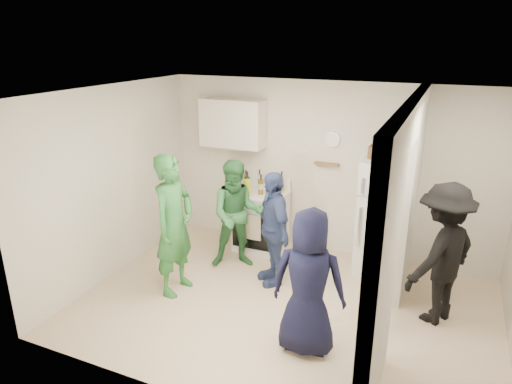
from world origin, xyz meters
TOP-DOWN VIEW (x-y plane):
  - floor at (0.00, 0.00)m, footprint 4.80×4.80m
  - wall_back at (0.00, 1.70)m, footprint 4.80×0.00m
  - wall_front at (0.00, -1.70)m, footprint 4.80×0.00m
  - wall_left at (-2.40, 0.00)m, footprint 0.00×3.40m
  - ceiling at (0.00, 0.00)m, footprint 4.80×4.80m
  - partition_pier_back at (1.20, 1.10)m, footprint 0.12×1.20m
  - partition_pier_front at (1.20, -1.10)m, footprint 0.12×1.20m
  - partition_header at (1.20, 0.00)m, footprint 0.12×1.00m
  - stove at (-0.88, 1.37)m, footprint 0.74×0.62m
  - upper_cabinet at (-1.40, 1.52)m, footprint 0.95×0.34m
  - fridge at (0.90, 1.34)m, footprint 0.65×0.63m
  - wicker_basket at (0.80, 1.39)m, footprint 0.35×0.25m
  - blue_bowl at (0.80, 1.39)m, footprint 0.24×0.24m
  - yellow_cup_stack_top at (1.12, 1.24)m, footprint 0.09×0.09m
  - wall_clock at (0.05, 1.68)m, footprint 0.22×0.02m
  - spice_shelf at (0.00, 1.65)m, footprint 0.35×0.08m
  - yellow_cup_stack_stove at (-1.00, 1.15)m, footprint 0.09×0.09m
  - red_cup at (-0.66, 1.17)m, footprint 0.09×0.09m
  - person_green_left at (-1.38, -0.17)m, footprint 0.46×0.67m
  - person_green_center at (-0.96, 0.73)m, footprint 0.92×0.85m
  - person_denim at (-0.35, 0.51)m, footprint 0.85×0.91m
  - person_navy at (0.47, -0.62)m, footprint 0.80×0.57m
  - person_nook at (1.64, 0.48)m, footprint 1.05×1.21m
  - bottle_a at (-1.17, 1.47)m, footprint 0.07×0.07m
  - bottle_b at (-1.08, 1.31)m, footprint 0.08×0.08m
  - bottle_c at (-0.97, 1.53)m, footprint 0.06×0.06m
  - bottle_d at (-0.87, 1.33)m, footprint 0.08×0.08m
  - bottle_e at (-0.78, 1.55)m, footprint 0.08×0.08m
  - bottle_f at (-0.70, 1.38)m, footprint 0.07×0.07m
  - bottle_g at (-0.62, 1.51)m, footprint 0.07×0.07m
  - bottle_h at (-1.17, 1.26)m, footprint 0.06×0.06m

SIDE VIEW (x-z plane):
  - floor at x=0.00m, z-range 0.00..0.00m
  - stove at x=-0.88m, z-range 0.00..0.88m
  - person_denim at x=-0.35m, z-range 0.00..1.50m
  - person_green_center at x=-0.96m, z-range 0.00..1.52m
  - person_navy at x=0.47m, z-range 0.00..1.53m
  - fridge at x=0.90m, z-range 0.00..1.58m
  - person_nook at x=1.64m, z-range 0.00..1.62m
  - person_green_left at x=-1.38m, z-range 0.00..1.78m
  - red_cup at x=-0.66m, z-range 0.88..1.00m
  - bottle_h at x=-1.17m, z-range 0.88..1.13m
  - yellow_cup_stack_stove at x=-1.00m, z-range 0.88..1.13m
  - bottle_e at x=-0.78m, z-range 0.88..1.15m
  - bottle_a at x=-1.17m, z-range 0.88..1.17m
  - bottle_d at x=-0.87m, z-range 0.88..1.18m
  - bottle_f at x=-0.70m, z-range 0.88..1.18m
  - bottle_c at x=-0.97m, z-range 0.88..1.19m
  - bottle_b at x=-1.08m, z-range 0.88..1.20m
  - bottle_g at x=-0.62m, z-range 0.88..1.21m
  - wall_back at x=0.00m, z-range -1.15..3.65m
  - wall_front at x=0.00m, z-range -1.15..3.65m
  - wall_left at x=-2.40m, z-range -0.45..2.95m
  - partition_pier_back at x=1.20m, z-range 0.00..2.50m
  - partition_pier_front at x=1.20m, z-range 0.00..2.50m
  - spice_shelf at x=0.00m, z-range 1.34..1.36m
  - wicker_basket at x=0.80m, z-range 1.58..1.73m
  - wall_clock at x=0.05m, z-range 1.59..1.81m
  - yellow_cup_stack_top at x=1.12m, z-range 1.58..1.83m
  - blue_bowl at x=0.80m, z-range 1.73..1.84m
  - upper_cabinet at x=-1.40m, z-range 1.50..2.20m
  - partition_header at x=1.20m, z-range 2.10..2.50m
  - ceiling at x=0.00m, z-range 2.50..2.50m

